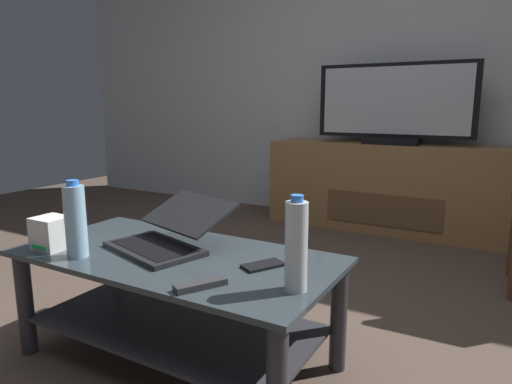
{
  "coord_description": "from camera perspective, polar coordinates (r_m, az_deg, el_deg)",
  "views": [
    {
      "loc": [
        0.93,
        -1.26,
        0.96
      ],
      "look_at": [
        -0.04,
        0.45,
        0.57
      ],
      "focal_mm": 31.48,
      "sensor_mm": 36.0,
      "label": 1
    }
  ],
  "objects": [
    {
      "name": "router_box",
      "position": [
        1.85,
        -24.54,
        -4.76
      ],
      "size": [
        0.12,
        0.12,
        0.12
      ],
      "color": "white",
      "rests_on": "coffee_table"
    },
    {
      "name": "tv_remote",
      "position": [
        1.36,
        -7.05,
        -11.61
      ],
      "size": [
        0.12,
        0.16,
        0.02
      ],
      "primitive_type": "cube",
      "rotation": [
        0.0,
        0.0,
        -0.52
      ],
      "color": "#2D2D30",
      "rests_on": "coffee_table"
    },
    {
      "name": "back_wall",
      "position": [
        3.89,
        16.29,
        17.15
      ],
      "size": [
        6.4,
        0.12,
        2.8
      ],
      "primitive_type": "cube",
      "color": "silver",
      "rests_on": "ground"
    },
    {
      "name": "television",
      "position": [
        3.5,
        17.12,
        10.44
      ],
      "size": [
        1.14,
        0.2,
        0.59
      ],
      "color": "black",
      "rests_on": "media_cabinet"
    },
    {
      "name": "ground_plane",
      "position": [
        1.84,
        -6.24,
        -20.39
      ],
      "size": [
        7.68,
        7.68,
        0.0
      ],
      "primitive_type": "plane",
      "color": "#4C3D33"
    },
    {
      "name": "water_bottle_far",
      "position": [
        1.3,
        5.13,
        -6.82
      ],
      "size": [
        0.07,
        0.07,
        0.28
      ],
      "color": "silver",
      "rests_on": "coffee_table"
    },
    {
      "name": "media_cabinet",
      "position": [
        3.57,
        16.64,
        0.52
      ],
      "size": [
        1.86,
        0.41,
        0.67
      ],
      "color": "olive",
      "rests_on": "ground"
    },
    {
      "name": "cell_phone",
      "position": [
        1.52,
        0.91,
        -9.3
      ],
      "size": [
        0.13,
        0.16,
        0.01
      ],
      "primitive_type": "cube",
      "rotation": [
        0.0,
        0.0,
        -0.52
      ],
      "color": "black",
      "rests_on": "coffee_table"
    },
    {
      "name": "laptop",
      "position": [
        1.73,
        -11.05,
        -5.2
      ],
      "size": [
        0.46,
        0.47,
        0.17
      ],
      "color": "black",
      "rests_on": "coffee_table"
    },
    {
      "name": "water_bottle_near",
      "position": [
        1.7,
        -21.96,
        -3.41
      ],
      "size": [
        0.07,
        0.07,
        0.28
      ],
      "color": "#99C6E5",
      "rests_on": "coffee_table"
    },
    {
      "name": "coffee_table",
      "position": [
        1.72,
        -10.13,
        -11.99
      ],
      "size": [
        1.18,
        0.59,
        0.42
      ],
      "color": "#2D383D",
      "rests_on": "ground"
    }
  ]
}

